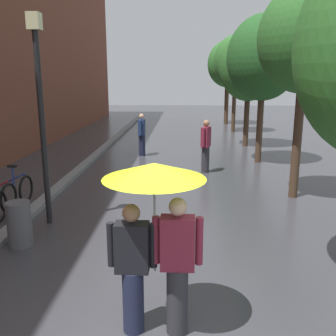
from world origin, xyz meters
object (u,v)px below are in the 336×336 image
object	(u,v)px
street_tree_1	(305,40)
pedestrian_walking_far	(142,134)
street_tree_3	(249,66)
litter_bin	(19,224)
street_tree_5	(228,64)
parked_bicycle_4	(6,187)
couple_under_umbrella	(155,221)
street_lamp_post	(41,106)
pedestrian_walking_midground	(206,146)
street_tree_2	(263,58)
street_tree_4	(236,62)

from	to	relation	value
street_tree_1	pedestrian_walking_far	world-z (taller)	street_tree_1
street_tree_3	litter_bin	bearing A→B (deg)	-118.33
street_tree_1	street_tree_5	xyz separation A→B (m)	(-0.00, 16.15, -0.01)
parked_bicycle_4	couple_under_umbrella	xyz separation A→B (m)	(4.09, -4.81, 1.06)
street_lamp_post	pedestrian_walking_midground	world-z (taller)	street_lamp_post
street_lamp_post	pedestrian_walking_midground	size ratio (longest dim) A/B	2.46
street_tree_1	street_tree_2	distance (m)	4.22
couple_under_umbrella	street_tree_5	bearing A→B (deg)	81.56
street_tree_1	street_tree_5	bearing A→B (deg)	90.00
street_tree_5	pedestrian_walking_midground	distance (m)	14.08
pedestrian_walking_far	litter_bin	bearing A→B (deg)	-99.12
street_tree_1	parked_bicycle_4	size ratio (longest dim) A/B	4.70
street_tree_2	parked_bicycle_4	world-z (taller)	street_tree_2
street_tree_1	street_tree_2	size ratio (longest dim) A/B	1.01
street_tree_2	street_tree_3	world-z (taller)	street_tree_2
street_tree_2	street_lamp_post	world-z (taller)	street_tree_2
parked_bicycle_4	street_lamp_post	world-z (taller)	street_lamp_post
street_tree_4	parked_bicycle_4	bearing A→B (deg)	-119.38
parked_bicycle_4	street_lamp_post	size ratio (longest dim) A/B	0.26
street_tree_1	street_tree_3	size ratio (longest dim) A/B	1.04
parked_bicycle_4	pedestrian_walking_far	distance (m)	6.56
street_tree_4	street_lamp_post	bearing A→B (deg)	-111.90
street_tree_3	pedestrian_walking_far	distance (m)	5.78
street_tree_2	street_tree_5	size ratio (longest dim) A/B	0.95
street_tree_1	litter_bin	xyz separation A→B (m)	(-5.89, -3.21, -3.51)
street_tree_1	couple_under_umbrella	bearing A→B (deg)	-120.24
street_tree_3	street_tree_1	bearing A→B (deg)	-89.79
street_tree_4	pedestrian_walking_far	distance (m)	8.89
street_tree_1	pedestrian_walking_midground	xyz separation A→B (m)	(-2.15, 2.57, -3.05)
street_tree_2	pedestrian_walking_midground	size ratio (longest dim) A/B	3.01
street_tree_2	parked_bicycle_4	distance (m)	9.33
litter_bin	couple_under_umbrella	bearing A→B (deg)	-40.72
street_lamp_post	street_tree_4	bearing A→B (deg)	68.10
couple_under_umbrella	street_tree_2	bearing A→B (deg)	72.32
street_tree_1	pedestrian_walking_far	bearing A→B (deg)	130.93
street_tree_5	pedestrian_walking_midground	size ratio (longest dim) A/B	3.16
street_tree_3	litter_bin	size ratio (longest dim) A/B	5.97
street_lamp_post	street_tree_5	bearing A→B (deg)	72.44
street_tree_4	couple_under_umbrella	xyz separation A→B (m)	(-3.20, -17.76, -2.46)
street_tree_3	street_tree_5	xyz separation A→B (m)	(0.03, 8.49, 0.39)
street_tree_4	street_lamp_post	distance (m)	15.48
couple_under_umbrella	street_tree_1	bearing A→B (deg)	59.76
street_tree_5	litter_bin	distance (m)	20.53
parked_bicycle_4	street_lamp_post	xyz separation A→B (m)	(1.55, -1.35, 2.12)
street_tree_2	street_tree_5	distance (m)	11.93
street_tree_1	pedestrian_walking_midground	size ratio (longest dim) A/B	3.04
street_tree_3	street_tree_5	world-z (taller)	street_tree_5
street_tree_4	pedestrian_walking_far	size ratio (longest dim) A/B	3.21
street_tree_5	parked_bicycle_4	distance (m)	18.70
street_lamp_post	couple_under_umbrella	bearing A→B (deg)	-53.67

